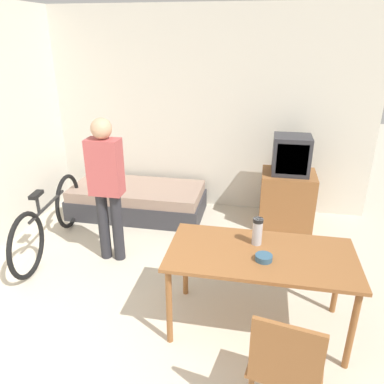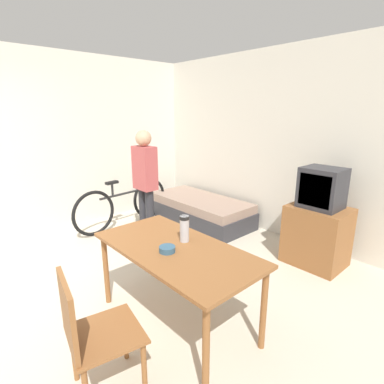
% 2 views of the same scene
% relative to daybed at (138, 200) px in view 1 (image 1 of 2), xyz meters
% --- Properties ---
extents(wall_back, '(4.88, 0.06, 2.70)m').
position_rel_daybed_xyz_m(wall_back, '(0.65, 0.53, 1.15)').
color(wall_back, silver).
rests_on(wall_back, ground_plane).
extents(daybed, '(1.82, 0.84, 0.41)m').
position_rel_daybed_xyz_m(daybed, '(0.00, 0.00, 0.00)').
color(daybed, '#333338').
rests_on(daybed, ground_plane).
extents(tv, '(0.67, 0.55, 1.20)m').
position_rel_daybed_xyz_m(tv, '(2.01, 0.04, 0.31)').
color(tv, brown).
rests_on(tv, ground_plane).
extents(dining_table, '(1.49, 0.75, 0.73)m').
position_rel_daybed_xyz_m(dining_table, '(1.70, -1.91, 0.45)').
color(dining_table, brown).
rests_on(dining_table, ground_plane).
extents(wooden_chair, '(0.52, 0.52, 0.88)m').
position_rel_daybed_xyz_m(wooden_chair, '(1.88, -2.76, 0.30)').
color(wooden_chair, brown).
rests_on(wooden_chair, ground_plane).
extents(bicycle, '(0.24, 1.78, 0.78)m').
position_rel_daybed_xyz_m(bicycle, '(-0.70, -1.05, 0.16)').
color(bicycle, black).
rests_on(bicycle, ground_plane).
extents(person_standing, '(0.34, 0.21, 1.59)m').
position_rel_daybed_xyz_m(person_standing, '(0.08, -1.13, 0.72)').
color(person_standing, '#28282D').
rests_on(person_standing, ground_plane).
extents(thermos_flask, '(0.08, 0.08, 0.23)m').
position_rel_daybed_xyz_m(thermos_flask, '(1.66, -1.78, 0.66)').
color(thermos_flask, '#B7B7BC').
rests_on(thermos_flask, dining_table).
extents(mate_bowl, '(0.13, 0.13, 0.05)m').
position_rel_daybed_xyz_m(mate_bowl, '(1.72, -2.02, 0.55)').
color(mate_bowl, '#335670').
rests_on(mate_bowl, dining_table).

